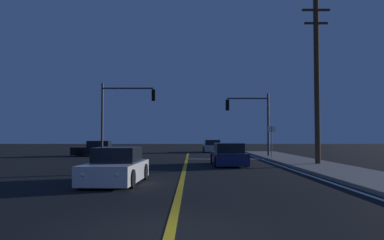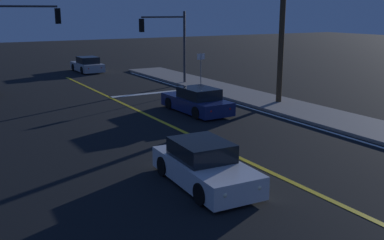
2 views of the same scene
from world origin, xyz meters
TOP-DOWN VIEW (x-y plane):
  - ground_plane at (0.00, 0.00)m, footprint 160.00×160.00m
  - sidewalk_right at (7.50, 12.19)m, footprint 3.20×43.88m
  - lane_line_center at (0.00, 12.19)m, footprint 0.20×41.44m
  - lane_line_edge_right at (5.65, 12.19)m, footprint 0.16×41.44m
  - stop_bar at (2.95, 22.88)m, footprint 5.90×0.50m
  - car_lead_oncoming_navy at (2.61, 16.57)m, footprint 2.03×4.64m
  - car_parked_curb_silver at (2.59, 35.59)m, footprint 2.00×4.20m
  - car_distant_tail_white at (-2.44, 7.67)m, footprint 2.06×4.29m
  - car_side_waiting_black at (-7.99, 27.53)m, footprint 4.17×1.92m
  - traffic_signal_near_right at (5.37, 25.18)m, footprint 3.60×0.28m
  - traffic_signal_far_left at (-5.19, 23.78)m, footprint 4.28×0.28m
  - utility_pole_right at (7.80, 15.97)m, footprint 1.65×0.32m
  - street_sign_corner at (6.40, 22.38)m, footprint 0.56×0.08m

SIDE VIEW (x-z plane):
  - ground_plane at x=0.00m, z-range 0.00..0.00m
  - lane_line_center at x=0.00m, z-range 0.00..0.01m
  - lane_line_edge_right at x=5.65m, z-range 0.00..0.01m
  - stop_bar at x=2.95m, z-range 0.00..0.01m
  - sidewalk_right at x=7.50m, z-range 0.00..0.15m
  - car_side_waiting_black at x=-7.99m, z-range -0.09..1.25m
  - car_distant_tail_white at x=-2.44m, z-range -0.09..1.25m
  - car_parked_curb_silver at x=2.59m, z-range -0.09..1.25m
  - car_lead_oncoming_navy at x=2.61m, z-range -0.09..1.25m
  - street_sign_corner at x=6.40m, z-range 0.43..2.96m
  - traffic_signal_near_right at x=5.37m, z-range 0.87..6.15m
  - traffic_signal_far_left at x=-5.19m, z-range 1.01..6.95m
  - utility_pole_right at x=7.80m, z-range 0.17..10.05m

